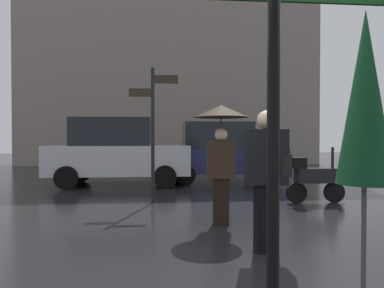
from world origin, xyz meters
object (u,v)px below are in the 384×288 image
(pedestrian_with_umbrella, at_px, (221,133))
(parked_car_right, at_px, (220,152))
(street_signpost, at_px, (153,121))
(parked_scooter, at_px, (314,178))
(pedestrian_with_bag, at_px, (267,172))
(folded_patio_umbrella_near, at_px, (365,112))
(parked_car_left, at_px, (118,152))

(pedestrian_with_umbrella, distance_m, parked_car_right, 5.76)
(parked_car_right, distance_m, street_signpost, 4.35)
(parked_scooter, bearing_deg, street_signpost, 174.11)
(pedestrian_with_bag, distance_m, street_signpost, 3.77)
(pedestrian_with_bag, bearing_deg, parked_scooter, 141.23)
(parked_car_right, bearing_deg, folded_patio_umbrella_near, 83.56)
(parked_car_left, height_order, parked_car_right, parked_car_left)
(parked_car_right, bearing_deg, pedestrian_with_umbrella, 76.83)
(pedestrian_with_umbrella, bearing_deg, parked_car_right, -112.12)
(pedestrian_with_bag, relative_size, parked_car_right, 0.44)
(folded_patio_umbrella_near, xyz_separation_m, street_signpost, (-1.70, 5.10, 0.19))
(pedestrian_with_bag, xyz_separation_m, parked_car_right, (0.61, 7.04, -0.03))
(parked_scooter, height_order, parked_car_left, parked_car_left)
(pedestrian_with_umbrella, relative_size, parked_car_left, 0.47)
(pedestrian_with_umbrella, xyz_separation_m, parked_car_right, (0.96, 5.65, -0.54))
(pedestrian_with_umbrella, height_order, parked_car_right, pedestrian_with_umbrella)
(parked_car_left, bearing_deg, pedestrian_with_bag, 110.18)
(folded_patio_umbrella_near, xyz_separation_m, pedestrian_with_bag, (-0.17, 1.75, -0.62))
(pedestrian_with_umbrella, distance_m, street_signpost, 2.31)
(pedestrian_with_umbrella, height_order, street_signpost, street_signpost)
(pedestrian_with_bag, height_order, parked_car_right, parked_car_right)
(parked_scooter, xyz_separation_m, parked_car_left, (-4.70, 3.26, 0.47))
(parked_car_left, bearing_deg, pedestrian_with_umbrella, 112.59)
(parked_scooter, bearing_deg, folded_patio_umbrella_near, -111.76)
(pedestrian_with_umbrella, distance_m, pedestrian_with_bag, 1.52)
(street_signpost, bearing_deg, folded_patio_umbrella_near, -71.59)
(pedestrian_with_bag, relative_size, parked_scooter, 1.34)
(pedestrian_with_umbrella, height_order, pedestrian_with_bag, pedestrian_with_umbrella)
(folded_patio_umbrella_near, bearing_deg, street_signpost, 108.41)
(street_signpost, bearing_deg, pedestrian_with_umbrella, -58.96)
(parked_car_right, xyz_separation_m, street_signpost, (-2.14, -3.69, 0.84))
(folded_patio_umbrella_near, bearing_deg, parked_car_right, 87.15)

